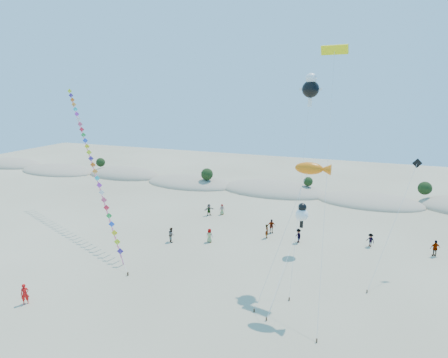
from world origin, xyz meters
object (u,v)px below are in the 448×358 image
fish_kite (313,169)px  flyer_foreground (25,294)px  kite_train (90,157)px  parafoil_kite (334,54)px

fish_kite → flyer_foreground: (-22.11, -9.07, -10.69)m
kite_train → fish_kite: 30.24m
kite_train → fish_kite: (28.99, -8.29, 2.28)m
kite_train → parafoil_kite: bearing=-4.3°
fish_kite → flyer_foreground: fish_kite is taller
fish_kite → flyer_foreground: bearing=-157.7°
kite_train → flyer_foreground: 20.48m
fish_kite → parafoil_kite: 10.99m
fish_kite → flyer_foreground: size_ratio=6.74×
parafoil_kite → fish_kite: bearing=-94.8°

